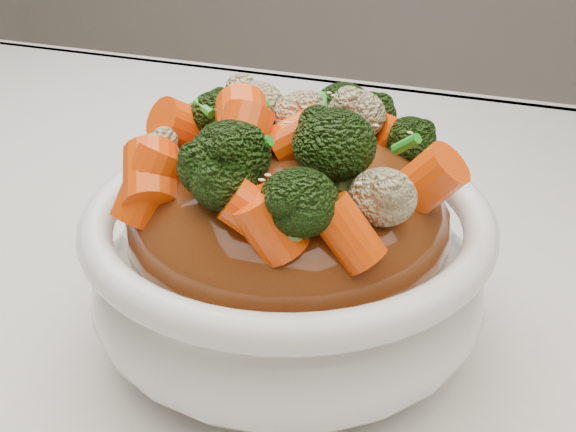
% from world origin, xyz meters
% --- Properties ---
extents(tablecloth, '(1.20, 0.80, 0.04)m').
position_xyz_m(tablecloth, '(0.00, 0.00, 0.73)').
color(tablecloth, silver).
rests_on(tablecloth, dining_table).
extents(bowl, '(0.27, 0.27, 0.08)m').
position_xyz_m(bowl, '(0.04, -0.04, 0.79)').
color(bowl, white).
rests_on(bowl, tablecloth).
extents(sauce_base, '(0.21, 0.21, 0.09)m').
position_xyz_m(sauce_base, '(0.04, -0.04, 0.82)').
color(sauce_base, '#632D10').
rests_on(sauce_base, bowl).
extents(carrots, '(0.21, 0.21, 0.05)m').
position_xyz_m(carrots, '(0.04, -0.04, 0.88)').
color(carrots, '#FF4D08').
rests_on(carrots, sauce_base).
extents(broccoli, '(0.21, 0.21, 0.04)m').
position_xyz_m(broccoli, '(0.04, -0.04, 0.88)').
color(broccoli, black).
rests_on(broccoli, sauce_base).
extents(cauliflower, '(0.21, 0.21, 0.03)m').
position_xyz_m(cauliflower, '(0.04, -0.04, 0.88)').
color(cauliflower, '#CCBD8B').
rests_on(cauliflower, sauce_base).
extents(scallions, '(0.16, 0.16, 0.02)m').
position_xyz_m(scallions, '(0.04, -0.04, 0.88)').
color(scallions, green).
rests_on(scallions, sauce_base).
extents(sesame_seeds, '(0.19, 0.19, 0.01)m').
position_xyz_m(sesame_seeds, '(0.04, -0.04, 0.88)').
color(sesame_seeds, beige).
rests_on(sesame_seeds, sauce_base).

